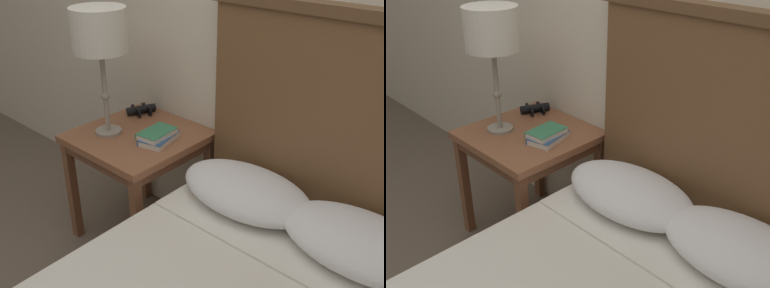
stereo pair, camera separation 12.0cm
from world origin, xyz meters
TOP-DOWN VIEW (x-y plane):
  - nightstand at (-0.62, 0.71)m, footprint 0.58×0.58m
  - table_lamp at (-0.74, 0.62)m, footprint 0.25×0.25m
  - book_on_nightstand at (-0.48, 0.72)m, footprint 0.17×0.22m
  - book_stacked_on_top at (-0.48, 0.72)m, footprint 0.14×0.19m
  - binoculars_pair at (-0.79, 0.89)m, footprint 0.16×0.16m

SIDE VIEW (x-z plane):
  - nightstand at x=-0.62m, z-range 0.22..0.84m
  - book_on_nightstand at x=-0.48m, z-range 0.61..0.64m
  - binoculars_pair at x=-0.79m, z-range 0.61..0.66m
  - book_stacked_on_top at x=-0.48m, z-range 0.64..0.67m
  - table_lamp at x=-0.74m, z-range 0.80..1.41m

